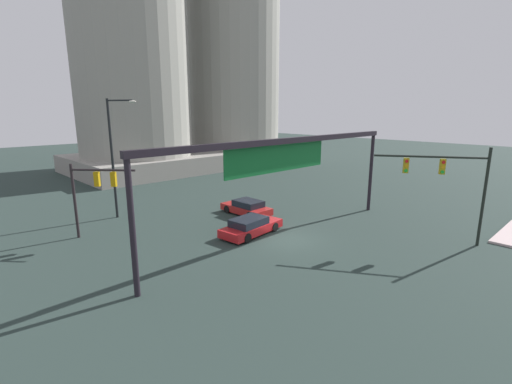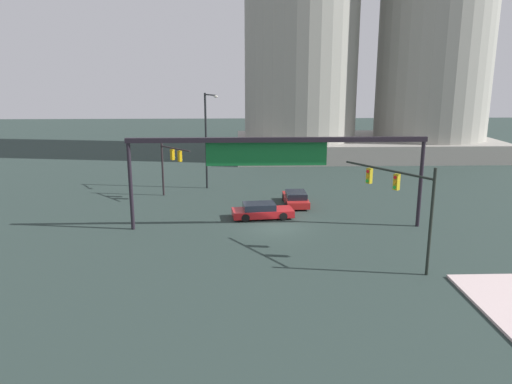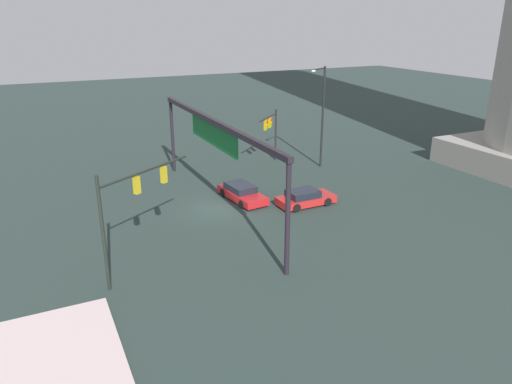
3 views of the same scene
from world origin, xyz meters
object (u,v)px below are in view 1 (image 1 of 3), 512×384
(traffic_signal_opposite_side, at_px, (450,177))
(sedan_car_waiting_far, at_px, (251,226))
(sedan_car_approaching, at_px, (247,208))
(traffic_signal_near_corner, at_px, (92,187))
(streetlamp_curved_arm, at_px, (114,151))

(traffic_signal_opposite_side, bearing_deg, sedan_car_waiting_far, 5.25)
(traffic_signal_opposite_side, distance_m, sedan_car_approaching, 14.85)
(traffic_signal_near_corner, relative_size, streetlamp_curved_arm, 0.54)
(traffic_signal_near_corner, height_order, streetlamp_curved_arm, streetlamp_curved_arm)
(traffic_signal_opposite_side, height_order, sedan_car_approaching, traffic_signal_opposite_side)
(sedan_car_waiting_far, bearing_deg, traffic_signal_opposite_side, -57.84)
(streetlamp_curved_arm, bearing_deg, sedan_car_approaching, 20.95)
(sedan_car_approaching, bearing_deg, streetlamp_curved_arm, 50.17)
(traffic_signal_opposite_side, bearing_deg, sedan_car_approaching, -14.23)
(streetlamp_curved_arm, height_order, sedan_car_approaching, streetlamp_curved_arm)
(traffic_signal_opposite_side, relative_size, streetlamp_curved_arm, 0.67)
(traffic_signal_near_corner, bearing_deg, traffic_signal_opposite_side, 1.50)
(traffic_signal_near_corner, height_order, sedan_car_waiting_far, traffic_signal_near_corner)
(traffic_signal_near_corner, bearing_deg, sedan_car_approaching, 33.40)
(streetlamp_curved_arm, xyz_separation_m, sedan_car_approaching, (7.90, -6.38, -4.72))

